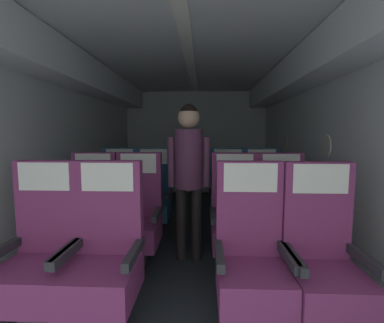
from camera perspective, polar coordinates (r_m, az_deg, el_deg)
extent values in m
cube|color=#23282D|center=(3.36, -0.81, -17.57)|extent=(3.37, 6.38, 0.02)
cube|color=silver|center=(3.55, -27.31, 2.31)|extent=(0.08, 5.98, 2.29)
cube|color=silver|center=(3.39, 26.99, 2.19)|extent=(0.08, 5.98, 2.29)
cube|color=silver|center=(3.23, -0.87, 23.26)|extent=(3.25, 5.98, 0.06)
cube|color=#B6BBBB|center=(6.09, 0.78, 4.12)|extent=(3.25, 0.06, 2.29)
cube|color=silver|center=(3.52, -24.60, 17.59)|extent=(0.38, 5.74, 0.36)
cube|color=silver|center=(3.38, 23.99, 18.13)|extent=(0.38, 5.74, 0.36)
cube|color=white|center=(3.22, -0.87, 22.58)|extent=(0.12, 5.38, 0.02)
cylinder|color=white|center=(3.37, 26.33, 2.99)|extent=(0.01, 0.26, 0.26)
cylinder|color=white|center=(4.77, 19.06, 3.91)|extent=(0.01, 0.26, 0.26)
cube|color=#38383D|center=(2.36, -29.83, -25.79)|extent=(0.16, 0.18, 0.23)
cube|color=#7A2D60|center=(2.25, -30.14, -20.81)|extent=(0.46, 0.50, 0.23)
cube|color=#7A2D60|center=(2.26, -27.89, -8.36)|extent=(0.46, 0.09, 0.68)
cube|color=#28282D|center=(2.06, -25.06, -16.84)|extent=(0.05, 0.42, 0.06)
cube|color=#28282D|center=(2.29, -35.21, -15.07)|extent=(0.05, 0.42, 0.06)
cube|color=silver|center=(2.18, -28.83, -2.80)|extent=(0.37, 0.01, 0.20)
cube|color=#38383D|center=(2.17, -18.24, -28.24)|extent=(0.16, 0.18, 0.23)
cube|color=#7A2D60|center=(2.06, -18.46, -22.96)|extent=(0.46, 0.50, 0.23)
cube|color=#7A2D60|center=(2.07, -16.81, -9.21)|extent=(0.46, 0.09, 0.68)
cube|color=#28282D|center=(1.90, -12.14, -18.38)|extent=(0.05, 0.42, 0.06)
cube|color=#28282D|center=(2.05, -24.65, -16.95)|extent=(0.05, 0.42, 0.06)
cube|color=silver|center=(1.98, -17.47, -3.16)|extent=(0.37, 0.01, 0.20)
cube|color=#38383D|center=(2.20, 26.19, -28.04)|extent=(0.16, 0.18, 0.23)
cube|color=#7A2D60|center=(2.09, 26.49, -22.81)|extent=(0.46, 0.50, 0.23)
cube|color=#7A2D60|center=(2.10, 24.74, -9.28)|extent=(0.46, 0.09, 0.68)
cube|color=#28282D|center=(2.10, 32.49, -16.84)|extent=(0.05, 0.42, 0.06)
cube|color=#28282D|center=(1.92, 20.47, -18.34)|extent=(0.05, 0.42, 0.06)
cube|color=silver|center=(2.01, 25.54, -3.32)|extent=(0.37, 0.01, 0.20)
cube|color=#38383D|center=(2.11, 12.47, -29.32)|extent=(0.16, 0.18, 0.23)
cube|color=#7A2D60|center=(1.98, 12.62, -23.93)|extent=(0.46, 0.50, 0.23)
cube|color=#7A2D60|center=(2.00, 11.85, -9.61)|extent=(0.46, 0.09, 0.68)
cube|color=#28282D|center=(1.94, 19.49, -18.09)|extent=(0.05, 0.42, 0.06)
cube|color=#28282D|center=(1.87, 5.74, -18.78)|extent=(0.05, 0.42, 0.06)
cube|color=silver|center=(1.90, 12.24, -3.36)|extent=(0.37, 0.01, 0.20)
cube|color=#38383D|center=(3.05, -20.75, -17.92)|extent=(0.16, 0.18, 0.23)
cube|color=#7A2D60|center=(2.97, -20.92, -13.88)|extent=(0.46, 0.50, 0.23)
cube|color=#7A2D60|center=(3.04, -19.68, -4.55)|extent=(0.46, 0.09, 0.68)
cube|color=#28282D|center=(2.83, -16.90, -10.39)|extent=(0.05, 0.42, 0.06)
cube|color=#28282D|center=(3.00, -24.97, -9.76)|extent=(0.05, 0.42, 0.06)
cube|color=silver|center=(2.96, -20.19, -0.36)|extent=(0.37, 0.01, 0.20)
cube|color=#38383D|center=(2.92, -11.67, -18.77)|extent=(0.16, 0.18, 0.23)
cube|color=#7A2D60|center=(2.83, -11.76, -14.58)|extent=(0.46, 0.50, 0.23)
cube|color=#7A2D60|center=(2.90, -10.95, -4.78)|extent=(0.46, 0.09, 0.68)
cube|color=#28282D|center=(2.72, -7.29, -10.81)|extent=(0.05, 0.42, 0.06)
cube|color=#28282D|center=(2.83, -16.24, -10.36)|extent=(0.05, 0.42, 0.06)
cube|color=silver|center=(2.82, -11.27, -0.39)|extent=(0.37, 0.01, 0.20)
cube|color=#38383D|center=(2.93, 18.59, -18.83)|extent=(0.16, 0.18, 0.23)
cube|color=#7A2D60|center=(2.85, 18.74, -14.66)|extent=(0.46, 0.50, 0.23)
cube|color=#7A2D60|center=(2.92, 17.89, -4.90)|extent=(0.46, 0.09, 0.68)
cube|color=#28282D|center=(2.85, 23.19, -10.47)|extent=(0.05, 0.42, 0.06)
cube|color=#28282D|center=(2.73, 14.37, -10.91)|extent=(0.05, 0.42, 0.06)
cube|color=silver|center=(2.84, 18.30, -0.54)|extent=(0.37, 0.01, 0.20)
cube|color=#38383D|center=(2.84, 9.10, -19.43)|extent=(0.16, 0.18, 0.23)
cube|color=#7A2D60|center=(2.75, 9.17, -15.14)|extent=(0.46, 0.50, 0.23)
cube|color=#7A2D60|center=(2.83, 8.83, -5.03)|extent=(0.46, 0.09, 0.68)
cube|color=#28282D|center=(2.72, 13.93, -10.95)|extent=(0.05, 0.42, 0.06)
cube|color=#28282D|center=(2.67, 4.47, -11.12)|extent=(0.05, 0.42, 0.06)
cube|color=silver|center=(2.74, 9.02, -0.53)|extent=(0.37, 0.01, 0.20)
cube|color=#38383D|center=(3.82, -15.39, -12.85)|extent=(0.16, 0.18, 0.23)
cube|color=navy|center=(3.75, -15.48, -9.55)|extent=(0.46, 0.50, 0.23)
cube|color=navy|center=(3.86, -14.72, -2.27)|extent=(0.46, 0.09, 0.68)
cube|color=#28282D|center=(3.65, -12.26, -6.64)|extent=(0.05, 0.42, 0.06)
cube|color=#28282D|center=(3.78, -18.75, -6.37)|extent=(0.05, 0.42, 0.06)
cube|color=silver|center=(3.79, -15.03, 1.06)|extent=(0.37, 0.01, 0.20)
cube|color=#38383D|center=(3.70, -8.34, -13.31)|extent=(0.16, 0.18, 0.23)
cube|color=navy|center=(3.63, -8.39, -9.92)|extent=(0.46, 0.50, 0.23)
cube|color=navy|center=(3.74, -7.90, -2.38)|extent=(0.46, 0.09, 0.68)
cube|color=#28282D|center=(3.55, -4.93, -6.86)|extent=(0.05, 0.42, 0.06)
cube|color=#28282D|center=(3.63, -11.87, -6.67)|extent=(0.05, 0.42, 0.06)
cube|color=silver|center=(3.67, -8.09, 1.05)|extent=(0.37, 0.01, 0.20)
cube|color=#38383D|center=(3.73, 14.65, -13.31)|extent=(0.16, 0.18, 0.23)
cube|color=navy|center=(3.66, 14.74, -9.94)|extent=(0.46, 0.50, 0.23)
cube|color=navy|center=(3.76, 14.25, -2.45)|extent=(0.46, 0.09, 0.68)
cube|color=#28282D|center=(3.66, 18.21, -6.74)|extent=(0.05, 0.42, 0.06)
cube|color=#28282D|center=(3.57, 11.36, -6.88)|extent=(0.05, 0.42, 0.06)
cube|color=silver|center=(3.69, 14.50, 0.96)|extent=(0.37, 0.01, 0.20)
cube|color=#38383D|center=(3.67, 7.61, -13.47)|extent=(0.16, 0.18, 0.23)
cube|color=navy|center=(3.60, 7.66, -10.05)|extent=(0.46, 0.50, 0.23)
cube|color=navy|center=(3.71, 7.47, -2.44)|extent=(0.46, 0.09, 0.68)
cube|color=#28282D|center=(3.58, 11.24, -6.85)|extent=(0.05, 0.42, 0.06)
cube|color=#28282D|center=(3.54, 4.14, -6.89)|extent=(0.05, 0.42, 0.06)
cube|color=silver|center=(3.64, 7.58, 1.02)|extent=(0.37, 0.01, 0.20)
cylinder|color=black|center=(2.92, -2.27, -12.96)|extent=(0.11, 0.11, 0.77)
cylinder|color=black|center=(2.91, 0.95, -13.01)|extent=(0.11, 0.11, 0.77)
cylinder|color=#5B2D4C|center=(2.77, -0.68, 0.55)|extent=(0.28, 0.28, 0.60)
cylinder|color=#5B2D4C|center=(2.79, -4.38, -0.05)|extent=(0.07, 0.07, 0.51)
cylinder|color=#5B2D4C|center=(2.77, 3.05, -0.08)|extent=(0.07, 0.07, 0.51)
sphere|color=tan|center=(2.76, -0.69, 9.26)|extent=(0.22, 0.22, 0.22)
sphere|color=black|center=(2.76, -0.69, 10.15)|extent=(0.18, 0.18, 0.18)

